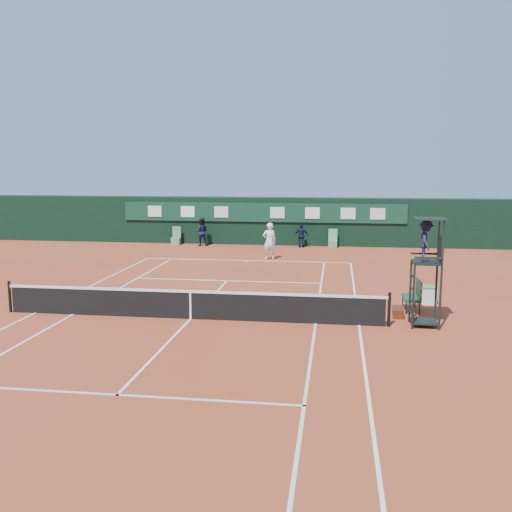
{
  "coord_description": "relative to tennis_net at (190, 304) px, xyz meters",
  "views": [
    {
      "loc": [
        4.71,
        -17.79,
        5.0
      ],
      "look_at": [
        1.33,
        6.0,
        1.2
      ],
      "focal_mm": 40.0,
      "sensor_mm": 36.0,
      "label": 1
    }
  ],
  "objects": [
    {
      "name": "linesman_chair_left",
      "position": [
        -5.5,
        17.48,
        -0.19
      ],
      "size": [
        0.55,
        0.5,
        1.15
      ],
      "color": "#598862",
      "rests_on": "ground"
    },
    {
      "name": "ground",
      "position": [
        0.0,
        0.0,
        -0.51
      ],
      "size": [
        90.0,
        90.0,
        0.0
      ],
      "primitive_type": "plane",
      "color": "#A74527",
      "rests_on": "ground"
    },
    {
      "name": "tennis_ball",
      "position": [
        3.2,
        8.1,
        -0.48
      ],
      "size": [
        0.07,
        0.07,
        0.07
      ],
      "primitive_type": "sphere",
      "color": "#CFD531",
      "rests_on": "ground"
    },
    {
      "name": "cooler",
      "position": [
        8.1,
        3.33,
        -0.18
      ],
      "size": [
        0.57,
        0.57,
        0.65
      ],
      "color": "white",
      "rests_on": "ground"
    },
    {
      "name": "ball_kid_left",
      "position": [
        -3.74,
        17.18,
        0.37
      ],
      "size": [
        0.96,
        0.81,
        1.77
      ],
      "primitive_type": "imported",
      "rotation": [
        0.0,
        0.0,
        3.32
      ],
      "color": "black",
      "rests_on": "ground"
    },
    {
      "name": "umpire_chair",
      "position": [
        7.49,
        0.23,
        1.95
      ],
      "size": [
        0.96,
        0.95,
        3.42
      ],
      "color": "black",
      "rests_on": "ground"
    },
    {
      "name": "player",
      "position": [
        1.14,
        12.47,
        0.49
      ],
      "size": [
        0.83,
        0.66,
        2.0
      ],
      "primitive_type": "imported",
      "rotation": [
        0.0,
        0.0,
        3.43
      ],
      "color": "white",
      "rests_on": "ground"
    },
    {
      "name": "tennis_net",
      "position": [
        0.0,
        0.0,
        0.0
      ],
      "size": [
        12.9,
        0.1,
        1.1
      ],
      "color": "black",
      "rests_on": "ground"
    },
    {
      "name": "linesman_chair_right",
      "position": [
        4.5,
        17.48,
        -0.19
      ],
      "size": [
        0.55,
        0.5,
        1.15
      ],
      "color": "#55835B",
      "rests_on": "ground"
    },
    {
      "name": "tennis_bag",
      "position": [
        6.82,
        1.3,
        -0.36
      ],
      "size": [
        0.4,
        0.82,
        0.3
      ],
      "primitive_type": "cube",
      "rotation": [
        0.0,
        0.0,
        -0.06
      ],
      "color": "black",
      "rests_on": "ground"
    },
    {
      "name": "court_lines",
      "position": [
        0.0,
        0.0,
        -0.5
      ],
      "size": [
        11.05,
        23.85,
        0.01
      ],
      "color": "silver",
      "rests_on": "ground"
    },
    {
      "name": "ball_kid_right",
      "position": [
        2.58,
        17.23,
        0.24
      ],
      "size": [
        0.91,
        0.46,
        1.49
      ],
      "primitive_type": "imported",
      "rotation": [
        0.0,
        0.0,
        3.03
      ],
      "color": "black",
      "rests_on": "ground"
    },
    {
      "name": "back_wall",
      "position": [
        0.0,
        18.74,
        1.0
      ],
      "size": [
        40.0,
        1.65,
        3.0
      ],
      "color": "black",
      "rests_on": "ground"
    },
    {
      "name": "player_bench",
      "position": [
        7.45,
        2.18,
        0.09
      ],
      "size": [
        0.56,
        1.2,
        1.1
      ],
      "color": "#183E29",
      "rests_on": "ground"
    }
  ]
}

